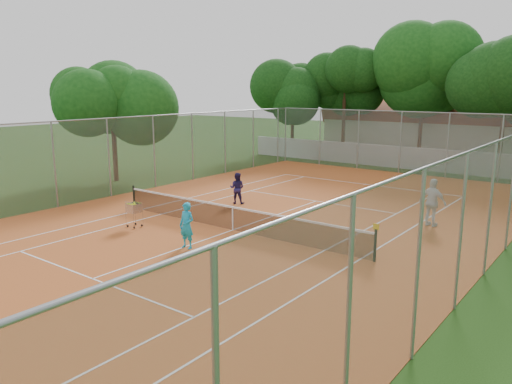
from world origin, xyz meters
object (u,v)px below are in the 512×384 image
Objects in this scene: tennis_net at (233,218)px; clubhouse at (431,127)px; player_near at (187,226)px; ball_hopper at (134,214)px; player_far_left at (237,188)px; player_far_right at (433,203)px.

tennis_net is 0.72× the size of clubhouse.
clubhouse is at bearing 89.65° from player_near.
ball_hopper reaches higher than tennis_net.
player_near is 1.52× the size of ball_hopper.
ball_hopper is at bearing 60.83° from player_far_left.
clubhouse is 31.77m from player_near.
player_far_left is 0.78× the size of player_far_right.
player_far_left is 8.94m from player_far_right.
player_far_right reaches higher than ball_hopper.
ball_hopper is at bearing -149.18° from tennis_net.
tennis_net is 11.15× the size of ball_hopper.
player_far_right is at bearing 24.95° from ball_hopper.
player_far_right reaches higher than player_near.
clubhouse is 10.12× the size of player_near.
player_far_left is at bearing 20.89° from player_far_right.
clubhouse is 8.46× the size of player_far_right.
player_near is at bearing 92.04° from player_far_left.
tennis_net is 6.13× the size of player_far_right.
clubhouse is (-2.00, 29.00, 1.69)m from tennis_net.
player_near reaches higher than tennis_net.
ball_hopper is at bearing -92.62° from clubhouse.
player_far_right is (5.98, 5.32, 0.48)m from tennis_net.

